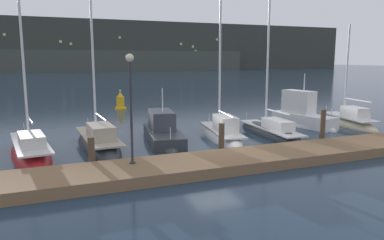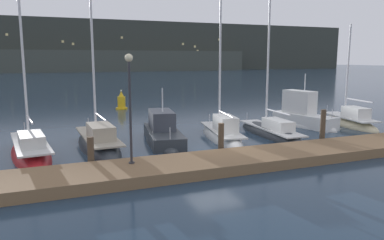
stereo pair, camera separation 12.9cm
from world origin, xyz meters
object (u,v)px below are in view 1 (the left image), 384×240
object	(u,v)px
sailboat_berth_2	(31,153)
sailboat_berth_5	(222,136)
sailboat_berth_8	(348,123)
motorboat_berth_4	(163,137)
sailboat_berth_3	(99,146)
dock_lamppost	(131,92)
motorboat_berth_7	(303,120)
sailboat_berth_6	(271,133)
channel_buoy	(120,102)

from	to	relation	value
sailboat_berth_2	sailboat_berth_5	bearing A→B (deg)	1.14
sailboat_berth_5	sailboat_berth_8	size ratio (longest dim) A/B	1.37
motorboat_berth_4	sailboat_berth_8	size ratio (longest dim) A/B	0.80
sailboat_berth_3	sailboat_berth_5	bearing A→B (deg)	-2.20
sailboat_berth_8	dock_lamppost	bearing A→B (deg)	-162.03
motorboat_berth_7	dock_lamppost	distance (m)	15.18
sailboat_berth_3	sailboat_berth_6	distance (m)	10.28
sailboat_berth_2	dock_lamppost	xyz separation A→B (m)	(3.90, -4.64, 3.22)
sailboat_berth_6	motorboat_berth_4	bearing A→B (deg)	172.67
sailboat_berth_5	motorboat_berth_7	bearing A→B (deg)	11.98
sailboat_berth_2	sailboat_berth_3	size ratio (longest dim) A/B	1.09
sailboat_berth_8	channel_buoy	distance (m)	19.53
sailboat_berth_2	sailboat_berth_5	size ratio (longest dim) A/B	0.96
sailboat_berth_2	sailboat_berth_6	size ratio (longest dim) A/B	1.08
sailboat_berth_6	channel_buoy	world-z (taller)	sailboat_berth_6
sailboat_berth_3	motorboat_berth_7	world-z (taller)	sailboat_berth_3
channel_buoy	sailboat_berth_8	bearing A→B (deg)	-47.28
sailboat_berth_6	motorboat_berth_7	distance (m)	4.27
sailboat_berth_5	sailboat_berth_6	size ratio (longest dim) A/B	1.13
sailboat_berth_2	channel_buoy	distance (m)	16.86
sailboat_berth_2	sailboat_berth_3	distance (m)	3.32
sailboat_berth_3	channel_buoy	bearing A→B (deg)	74.29
sailboat_berth_2	sailboat_berth_8	world-z (taller)	sailboat_berth_2
motorboat_berth_7	sailboat_berth_8	bearing A→B (deg)	-15.37
sailboat_berth_5	sailboat_berth_8	bearing A→B (deg)	3.27
sailboat_berth_3	motorboat_berth_7	xyz separation A→B (m)	(14.10, 1.21, 0.33)
channel_buoy	dock_lamppost	distance (m)	20.27
sailboat_berth_6	motorboat_berth_7	xyz separation A→B (m)	(3.84, 1.83, 0.34)
sailboat_berth_8	channel_buoy	world-z (taller)	sailboat_berth_8
sailboat_berth_3	sailboat_berth_6	xyz separation A→B (m)	(10.27, -0.62, -0.01)
sailboat_berth_2	channel_buoy	world-z (taller)	sailboat_berth_2
sailboat_berth_3	dock_lamppost	bearing A→B (deg)	-83.11
sailboat_berth_6	motorboat_berth_7	world-z (taller)	sailboat_berth_6
motorboat_berth_7	sailboat_berth_6	bearing A→B (deg)	-154.48
sailboat_berth_2	sailboat_berth_3	world-z (taller)	sailboat_berth_2
channel_buoy	dock_lamppost	size ratio (longest dim) A/B	0.41
sailboat_berth_2	dock_lamppost	bearing A→B (deg)	-49.95
motorboat_berth_7	channel_buoy	world-z (taller)	motorboat_berth_7
sailboat_berth_2	channel_buoy	xyz separation A→B (m)	(7.40, 15.14, 0.52)
sailboat_berth_2	sailboat_berth_8	bearing A→B (deg)	2.20
motorboat_berth_7	dock_lamppost	world-z (taller)	dock_lamppost
sailboat_berth_2	motorboat_berth_4	distance (m)	6.94
motorboat_berth_7	channel_buoy	distance (m)	16.75
sailboat_berth_3	dock_lamppost	xyz separation A→B (m)	(0.62, -5.12, 3.24)
dock_lamppost	sailboat_berth_5	bearing A→B (deg)	36.79
sailboat_berth_6	channel_buoy	xyz separation A→B (m)	(-6.14, 15.28, 0.54)
sailboat_berth_2	sailboat_berth_6	xyz separation A→B (m)	(13.55, -0.14, -0.03)
sailboat_berth_3	sailboat_berth_6	world-z (taller)	sailboat_berth_6
channel_buoy	dock_lamppost	xyz separation A→B (m)	(-3.50, -19.78, 2.70)
motorboat_berth_4	sailboat_berth_6	distance (m)	6.70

